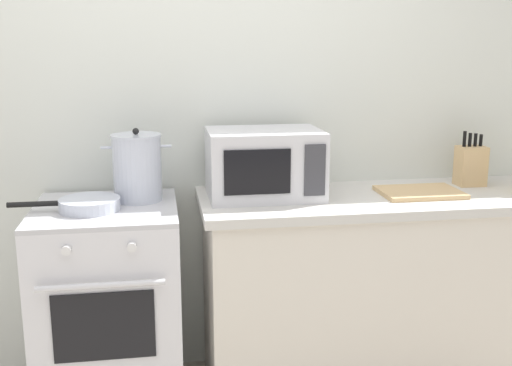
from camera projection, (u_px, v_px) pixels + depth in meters
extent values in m
cube|color=silver|center=(245.00, 116.00, 3.00)|extent=(4.40, 0.10, 2.50)
cube|color=beige|center=(382.00, 293.00, 2.93)|extent=(1.64, 0.56, 0.88)
cube|color=beige|center=(387.00, 199.00, 2.83)|extent=(1.70, 0.60, 0.04)
cube|color=silver|center=(110.00, 311.00, 2.72)|extent=(0.60, 0.60, 0.90)
cube|color=#B7B7BC|center=(105.00, 209.00, 2.62)|extent=(0.60, 0.60, 0.02)
cube|color=black|center=(104.00, 327.00, 2.41)|extent=(0.39, 0.01, 0.28)
cylinder|color=silver|center=(101.00, 286.00, 2.34)|extent=(0.48, 0.02, 0.02)
cylinder|color=silver|center=(66.00, 250.00, 2.31)|extent=(0.04, 0.02, 0.04)
cylinder|color=silver|center=(132.00, 247.00, 2.35)|extent=(0.04, 0.02, 0.04)
cylinder|color=silver|center=(137.00, 169.00, 2.70)|extent=(0.21, 0.21, 0.28)
cylinder|color=silver|center=(136.00, 136.00, 2.67)|extent=(0.22, 0.22, 0.01)
sphere|color=black|center=(136.00, 131.00, 2.66)|extent=(0.03, 0.03, 0.03)
cylinder|color=silver|center=(107.00, 148.00, 2.66)|extent=(0.05, 0.01, 0.01)
cylinder|color=silver|center=(166.00, 146.00, 2.70)|extent=(0.05, 0.01, 0.01)
cylinder|color=silver|center=(90.00, 204.00, 2.56)|extent=(0.25, 0.25, 0.05)
cylinder|color=black|center=(33.00, 204.00, 2.52)|extent=(0.20, 0.02, 0.02)
cube|color=silver|center=(264.00, 163.00, 2.76)|extent=(0.50, 0.36, 0.30)
cube|color=black|center=(257.00, 172.00, 2.58)|extent=(0.28, 0.01, 0.19)
cube|color=#38383D|center=(315.00, 170.00, 2.62)|extent=(0.09, 0.01, 0.22)
cube|color=tan|center=(420.00, 192.00, 2.83)|extent=(0.36, 0.26, 0.02)
cube|color=tan|center=(471.00, 166.00, 2.99)|extent=(0.13, 0.10, 0.19)
cylinder|color=black|center=(465.00, 139.00, 2.96)|extent=(0.02, 0.02, 0.07)
cylinder|color=black|center=(470.00, 140.00, 2.96)|extent=(0.02, 0.02, 0.06)
cylinder|color=black|center=(475.00, 140.00, 2.97)|extent=(0.02, 0.02, 0.06)
cylinder|color=black|center=(481.00, 140.00, 2.97)|extent=(0.02, 0.02, 0.06)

